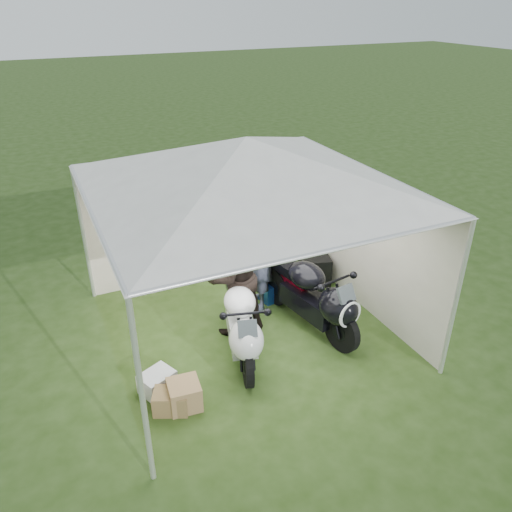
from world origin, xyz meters
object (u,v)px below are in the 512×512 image
object	(u,v)px
motorcycle_black	(313,295)
crate_0	(157,382)
crate_3	(171,401)
person_dark_jacket	(234,276)
equipment_box	(315,270)
crate_2	(185,391)
crate_1	(184,395)
canopy_tent	(245,168)
person_blue_jacket	(259,255)
paddock_stand	(273,291)
motorcycle_white	(241,322)

from	to	relation	value
motorcycle_black	crate_0	xyz separation A→B (m)	(-2.53, -0.36, -0.46)
crate_3	person_dark_jacket	bearing A→B (deg)	41.89
equipment_box	crate_2	xyz separation A→B (m)	(-2.97, -1.79, -0.15)
equipment_box	crate_0	size ratio (longest dim) A/B	1.23
crate_1	person_dark_jacket	bearing A→B (deg)	45.71
crate_3	canopy_tent	bearing A→B (deg)	37.01
person_blue_jacket	equipment_box	distance (m)	1.38
paddock_stand	equipment_box	bearing A→B (deg)	10.83
motorcycle_black	crate_2	distance (m)	2.38
motorcycle_white	crate_0	size ratio (longest dim) A/B	4.72
crate_0	motorcycle_white	bearing A→B (deg)	9.97
crate_2	paddock_stand	bearing A→B (deg)	38.09
canopy_tent	crate_1	distance (m)	2.99
crate_3	crate_0	bearing A→B (deg)	99.35
motorcycle_white	motorcycle_black	world-z (taller)	motorcycle_black
paddock_stand	equipment_box	xyz separation A→B (m)	(0.90, 0.17, 0.10)
person_blue_jacket	crate_3	size ratio (longest dim) A/B	4.31
paddock_stand	person_dark_jacket	xyz separation A→B (m)	(-0.92, -0.52, 0.79)
person_blue_jacket	crate_3	world-z (taller)	person_blue_jacket
crate_2	canopy_tent	bearing A→B (deg)	38.06
person_dark_jacket	crate_3	xyz separation A→B (m)	(-1.37, -1.23, -0.80)
crate_1	crate_2	distance (m)	0.14
motorcycle_black	crate_2	xyz separation A→B (m)	(-2.24, -0.64, -0.49)
motorcycle_black	equipment_box	size ratio (longest dim) A/B	4.20
person_dark_jacket	equipment_box	bearing A→B (deg)	-166.33
canopy_tent	motorcycle_white	distance (m)	2.11
motorcycle_white	crate_3	world-z (taller)	motorcycle_white
motorcycle_black	person_dark_jacket	world-z (taller)	person_dark_jacket
crate_0	person_dark_jacket	bearing A→B (deg)	29.87
motorcycle_white	crate_3	distance (m)	1.44
crate_3	crate_2	bearing A→B (deg)	29.98
canopy_tent	motorcycle_white	bearing A→B (deg)	-120.68
canopy_tent	person_blue_jacket	distance (m)	1.80
motorcycle_black	crate_1	world-z (taller)	motorcycle_black
paddock_stand	crate_1	bearing A→B (deg)	-140.45
canopy_tent	crate_2	world-z (taller)	canopy_tent
crate_1	crate_3	xyz separation A→B (m)	(-0.17, -0.00, -0.03)
motorcycle_white	crate_1	bearing A→B (deg)	-133.12
paddock_stand	crate_2	xyz separation A→B (m)	(-2.07, -1.62, -0.05)
canopy_tent	crate_0	world-z (taller)	canopy_tent
paddock_stand	crate_1	distance (m)	2.74
paddock_stand	person_dark_jacket	bearing A→B (deg)	-150.53
crate_0	crate_1	size ratio (longest dim) A/B	1.08
motorcycle_black	person_blue_jacket	size ratio (longest dim) A/B	1.18
crate_2	motorcycle_black	bearing A→B (deg)	16.02
canopy_tent	equipment_box	xyz separation A→B (m)	(1.65, 0.76, -2.32)
crate_1	canopy_tent	bearing A→B (deg)	40.30
motorcycle_white	crate_2	world-z (taller)	motorcycle_white
paddock_stand	person_blue_jacket	distance (m)	0.82
paddock_stand	canopy_tent	bearing A→B (deg)	-141.86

